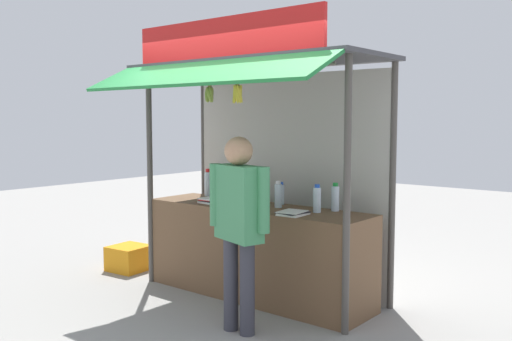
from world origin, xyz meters
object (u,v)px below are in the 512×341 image
(water_bottle_rear_center, at_px, (208,183))
(water_bottle_right, at_px, (281,194))
(magazine_stack_back_left, at_px, (245,201))
(banana_bunch_leftmost, at_px, (237,94))
(water_bottle_far_left, at_px, (278,195))
(plastic_crate, at_px, (129,258))
(water_bottle_mid_left, at_px, (335,198))
(magazine_stack_front_left, at_px, (214,200))
(banana_bunch_rightmost, at_px, (210,94))
(magazine_stack_left, at_px, (234,205))
(vendor_person, at_px, (239,216))
(water_bottle_center, at_px, (226,187))
(magazine_stack_far_right, at_px, (293,213))
(water_bottle_mid_right, at_px, (317,199))

(water_bottle_rear_center, height_order, water_bottle_right, water_bottle_rear_center)
(magazine_stack_back_left, relative_size, banana_bunch_leftmost, 1.03)
(water_bottle_far_left, xyz_separation_m, plastic_crate, (-1.96, -0.26, -0.87))
(water_bottle_mid_left, bearing_deg, water_bottle_rear_center, 179.44)
(magazine_stack_front_left, bearing_deg, plastic_crate, -175.37)
(magazine_stack_back_left, bearing_deg, banana_bunch_rightmost, -98.13)
(magazine_stack_front_left, relative_size, magazine_stack_left, 1.09)
(water_bottle_rear_center, height_order, magazine_stack_back_left, water_bottle_rear_center)
(water_bottle_far_left, distance_m, vendor_person, 0.95)
(magazine_stack_left, relative_size, vendor_person, 0.17)
(water_bottle_center, xyz_separation_m, plastic_crate, (-1.13, -0.42, -0.88))
(vendor_person, bearing_deg, magazine_stack_far_right, -80.18)
(water_bottle_mid_right, xyz_separation_m, magazine_stack_front_left, (-1.14, -0.15, -0.10))
(water_bottle_rear_center, distance_m, water_bottle_right, 1.01)
(water_bottle_mid_left, bearing_deg, magazine_stack_far_right, -112.90)
(water_bottle_right, relative_size, magazine_stack_left, 0.84)
(water_bottle_center, distance_m, vendor_person, 1.54)
(water_bottle_center, height_order, water_bottle_far_left, water_bottle_center)
(water_bottle_center, xyz_separation_m, magazine_stack_far_right, (1.18, -0.42, -0.11))
(water_bottle_rear_center, height_order, water_bottle_far_left, water_bottle_rear_center)
(water_bottle_rear_center, height_order, magazine_stack_front_left, water_bottle_rear_center)
(water_bottle_mid_right, distance_m, banana_bunch_leftmost, 1.19)
(water_bottle_far_left, height_order, banana_bunch_rightmost, banana_bunch_rightmost)
(water_bottle_mid_right, height_order, water_bottle_center, water_bottle_center)
(water_bottle_right, bearing_deg, banana_bunch_rightmost, -116.73)
(water_bottle_far_left, bearing_deg, magazine_stack_back_left, -170.69)
(water_bottle_mid_left, distance_m, plastic_crate, 2.67)
(magazine_stack_far_right, xyz_separation_m, banana_bunch_leftmost, (-0.45, -0.23, 1.06))
(water_bottle_mid_right, relative_size, banana_bunch_leftmost, 0.92)
(water_bottle_mid_left, xyz_separation_m, banana_bunch_rightmost, (-0.96, -0.66, 0.95))
(water_bottle_right, height_order, water_bottle_mid_right, water_bottle_mid_right)
(water_bottle_center, bearing_deg, water_bottle_rear_center, 176.23)
(magazine_stack_front_left, height_order, plastic_crate, magazine_stack_front_left)
(magazine_stack_front_left, bearing_deg, water_bottle_right, 28.74)
(water_bottle_right, distance_m, magazine_stack_front_left, 0.69)
(banana_bunch_rightmost, bearing_deg, banana_bunch_leftmost, 0.51)
(water_bottle_center, bearing_deg, plastic_crate, -159.60)
(magazine_stack_back_left, bearing_deg, magazine_stack_left, -71.05)
(water_bottle_mid_right, bearing_deg, water_bottle_far_left, 178.93)
(water_bottle_center, distance_m, magazine_stack_back_left, 0.52)
(magazine_stack_far_right, distance_m, vendor_person, 0.65)
(vendor_person, bearing_deg, water_bottle_far_left, -56.29)
(water_bottle_rear_center, xyz_separation_m, magazine_stack_left, (0.83, -0.51, -0.10))
(water_bottle_mid_left, distance_m, magazine_stack_left, 0.95)
(magazine_stack_left, bearing_deg, vendor_person, -46.03)
(water_bottle_mid_right, bearing_deg, magazine_stack_back_left, -176.36)
(water_bottle_far_left, height_order, magazine_stack_front_left, water_bottle_far_left)
(water_bottle_far_left, relative_size, plastic_crate, 0.63)
(water_bottle_right, bearing_deg, water_bottle_mid_right, -18.61)
(water_bottle_right, relative_size, water_bottle_mid_left, 0.86)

